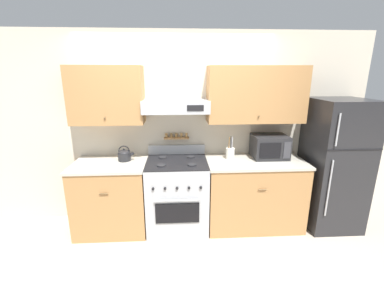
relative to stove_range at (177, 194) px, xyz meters
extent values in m
plane|color=#B2A38E|center=(0.00, -0.34, -0.47)|extent=(16.00, 16.00, 0.00)
cube|color=beige|center=(0.00, 0.38, 0.81)|extent=(5.20, 0.08, 2.55)
cube|color=#AD7A47|center=(-0.85, 0.17, 1.28)|extent=(0.90, 0.33, 0.71)
sphere|color=brown|center=(-0.85, -0.01, 1.03)|extent=(0.02, 0.02, 0.02)
cube|color=#AD7A47|center=(1.02, 0.17, 1.28)|extent=(1.24, 0.33, 0.71)
sphere|color=brown|center=(1.02, -0.01, 1.03)|extent=(0.02, 0.02, 0.02)
cube|color=#ADAFB5|center=(0.00, 0.15, 1.14)|extent=(0.84, 0.37, 0.16)
cube|color=black|center=(0.23, -0.04, 1.14)|extent=(0.20, 0.01, 0.07)
cube|color=#AD7A47|center=(0.00, 0.30, 0.69)|extent=(0.34, 0.07, 0.02)
cylinder|color=olive|center=(-0.14, 0.30, 0.73)|extent=(0.03, 0.03, 0.06)
cylinder|color=olive|center=(-0.07, 0.30, 0.73)|extent=(0.03, 0.03, 0.06)
cylinder|color=olive|center=(0.00, 0.30, 0.73)|extent=(0.03, 0.03, 0.06)
cylinder|color=olive|center=(0.07, 0.30, 0.73)|extent=(0.03, 0.03, 0.06)
cylinder|color=olive|center=(0.14, 0.30, 0.73)|extent=(0.03, 0.03, 0.06)
cube|color=#AD7A47|center=(-0.85, 0.01, -0.02)|extent=(0.90, 0.65, 0.89)
cube|color=#B7B2A3|center=(-0.85, 0.01, 0.44)|extent=(0.92, 0.68, 0.03)
cylinder|color=brown|center=(-0.85, -0.33, 0.19)|extent=(0.10, 0.01, 0.01)
cube|color=#AD7A47|center=(1.02, 0.01, -0.02)|extent=(1.24, 0.65, 0.89)
cube|color=#B7B2A3|center=(1.02, 0.01, 0.44)|extent=(1.27, 0.68, 0.03)
cylinder|color=brown|center=(1.02, -0.33, 0.19)|extent=(0.10, 0.01, 0.01)
cube|color=#ADAFB5|center=(0.00, 0.00, -0.01)|extent=(0.78, 0.66, 0.92)
cube|color=black|center=(0.00, -0.34, -0.08)|extent=(0.53, 0.01, 0.26)
cylinder|color=#ADAFB5|center=(0.00, -0.36, 0.10)|extent=(0.54, 0.02, 0.02)
cube|color=black|center=(0.00, 0.00, 0.45)|extent=(0.78, 0.66, 0.01)
cylinder|color=#232326|center=(-0.19, -0.16, 0.47)|extent=(0.11, 0.11, 0.02)
cylinder|color=#232326|center=(0.19, -0.16, 0.47)|extent=(0.11, 0.11, 0.02)
cylinder|color=#232326|center=(-0.19, 0.16, 0.47)|extent=(0.11, 0.11, 0.02)
cylinder|color=#232326|center=(0.19, 0.16, 0.47)|extent=(0.11, 0.11, 0.02)
cylinder|color=black|center=(-0.28, -0.34, 0.25)|extent=(0.03, 0.02, 0.03)
cylinder|color=black|center=(-0.14, -0.34, 0.25)|extent=(0.03, 0.02, 0.03)
cylinder|color=black|center=(0.00, -0.34, 0.25)|extent=(0.03, 0.02, 0.03)
cylinder|color=black|center=(0.14, -0.34, 0.25)|extent=(0.03, 0.02, 0.03)
cylinder|color=black|center=(0.28, -0.34, 0.25)|extent=(0.03, 0.02, 0.03)
cube|color=#ADAFB5|center=(0.00, 0.31, 0.53)|extent=(0.78, 0.04, 0.13)
cube|color=#232326|center=(2.07, -0.02, 0.39)|extent=(0.67, 0.70, 1.71)
cube|color=black|center=(2.07, -0.37, 0.69)|extent=(0.67, 0.01, 0.01)
cylinder|color=#ADAFB5|center=(1.81, -0.39, 0.93)|extent=(0.02, 0.02, 0.38)
cylinder|color=#ADAFB5|center=(1.81, -0.39, 0.21)|extent=(0.02, 0.02, 0.72)
cylinder|color=#232326|center=(-0.67, 0.10, 0.51)|extent=(0.16, 0.16, 0.11)
ellipsoid|color=#232326|center=(-0.67, 0.10, 0.56)|extent=(0.15, 0.15, 0.06)
sphere|color=black|center=(-0.67, 0.10, 0.60)|extent=(0.02, 0.02, 0.02)
cylinder|color=#232326|center=(-0.60, 0.10, 0.52)|extent=(0.10, 0.04, 0.09)
torus|color=black|center=(-0.67, 0.10, 0.58)|extent=(0.14, 0.01, 0.14)
cube|color=#232326|center=(1.24, 0.12, 0.61)|extent=(0.45, 0.36, 0.30)
cube|color=black|center=(1.18, -0.07, 0.61)|extent=(0.27, 0.01, 0.19)
cube|color=#38383D|center=(1.40, -0.07, 0.61)|extent=(0.09, 0.01, 0.22)
cylinder|color=silver|center=(0.71, 0.10, 0.52)|extent=(0.12, 0.12, 0.14)
cylinder|color=olive|center=(0.68, 0.09, 0.67)|extent=(0.01, 0.05, 0.16)
cylinder|color=#28282B|center=(0.71, 0.10, 0.67)|extent=(0.01, 0.04, 0.16)
cylinder|color=#B2B2B7|center=(0.73, 0.11, 0.67)|extent=(0.01, 0.03, 0.16)
camera|label=1|loc=(0.02, -3.10, 1.55)|focal=24.00mm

